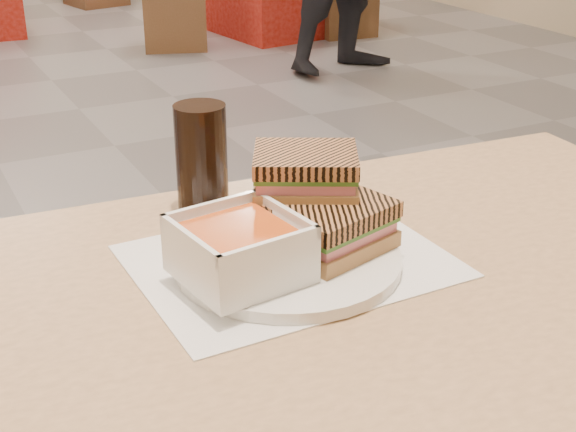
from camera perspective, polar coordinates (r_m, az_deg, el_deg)
name	(u,v)px	position (r m, az deg, el deg)	size (l,w,h in m)	color
main_table	(328,369)	(1.01, 2.79, -10.64)	(1.25, 0.78, 0.75)	tan
tray_liner	(290,261)	(1.00, 0.11, -3.16)	(0.37, 0.29, 0.00)	white
plate	(288,260)	(0.98, -0.01, -3.10)	(0.27, 0.27, 0.01)	white
soup_bowl	(240,251)	(0.92, -3.39, -2.49)	(0.15, 0.15, 0.07)	white
panini_lower	(332,226)	(0.98, 3.11, -0.68)	(0.16, 0.14, 0.06)	#A1724A
panini_upper	(305,173)	(1.01, 1.23, 3.00)	(0.16, 0.15, 0.06)	#A1724A
cola_glass	(202,159)	(1.12, -6.06, 4.00)	(0.07, 0.07, 0.15)	black
bg_chair_1l	(175,13)	(5.52, -7.94, 13.88)	(0.50, 0.50, 0.44)	brown
bg_chair_1r	(343,4)	(5.87, 3.87, 14.58)	(0.41, 0.41, 0.42)	brown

